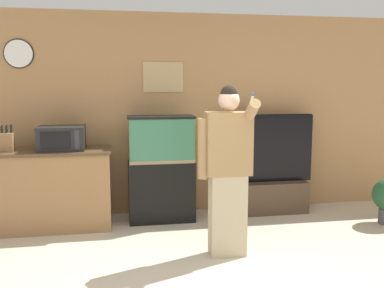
% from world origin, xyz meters
% --- Properties ---
extents(wall_back_paneled, '(10.00, 0.08, 2.60)m').
position_xyz_m(wall_back_paneled, '(-0.00, 2.71, 1.30)').
color(wall_back_paneled, '#A87A4C').
rests_on(wall_back_paneled, ground_plane).
extents(counter_island, '(1.62, 0.61, 0.94)m').
position_xyz_m(counter_island, '(-1.42, 2.25, 0.47)').
color(counter_island, olive).
rests_on(counter_island, ground_plane).
extents(microwave, '(0.53, 0.40, 0.28)m').
position_xyz_m(microwave, '(-1.18, 2.24, 1.08)').
color(microwave, black).
rests_on(microwave, counter_island).
extents(knife_block, '(0.14, 0.10, 0.31)m').
position_xyz_m(knife_block, '(-1.77, 2.20, 1.05)').
color(knife_block, olive).
rests_on(knife_block, counter_island).
extents(aquarium_on_stand, '(0.81, 0.35, 1.32)m').
position_xyz_m(aquarium_on_stand, '(-0.01, 2.30, 0.66)').
color(aquarium_on_stand, black).
rests_on(aquarium_on_stand, ground_plane).
extents(tv_on_stand, '(1.19, 0.40, 1.31)m').
position_xyz_m(tv_on_stand, '(1.43, 2.43, 0.38)').
color(tv_on_stand, '#4C3828').
rests_on(tv_on_stand, ground_plane).
extents(person_standing, '(0.53, 0.40, 1.69)m').
position_xyz_m(person_standing, '(0.51, 1.11, 0.88)').
color(person_standing, '#BCAD89').
rests_on(person_standing, ground_plane).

